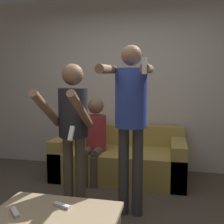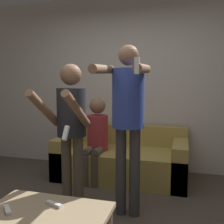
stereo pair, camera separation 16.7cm
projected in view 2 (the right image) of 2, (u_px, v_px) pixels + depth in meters
name	position (u px, v px, depth m)	size (l,w,h in m)	color
wall_back	(131.00, 84.00, 4.14)	(6.40, 0.06, 2.70)	beige
couch	(122.00, 160.00, 3.81)	(1.84, 0.89, 0.72)	#AD9347
person_standing_left	(71.00, 121.00, 2.77)	(0.43, 0.72, 1.57)	brown
person_standing_right	(128.00, 110.00, 2.60)	(0.44, 0.73, 1.74)	#383838
person_seated	(96.00, 135.00, 3.66)	(0.29, 0.52, 1.16)	brown
coffee_table	(47.00, 216.00, 1.95)	(0.93, 0.55, 0.42)	tan
remote_near	(7.00, 210.00, 1.94)	(0.13, 0.13, 0.02)	white
remote_far	(54.00, 204.00, 2.02)	(0.15, 0.08, 0.02)	white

